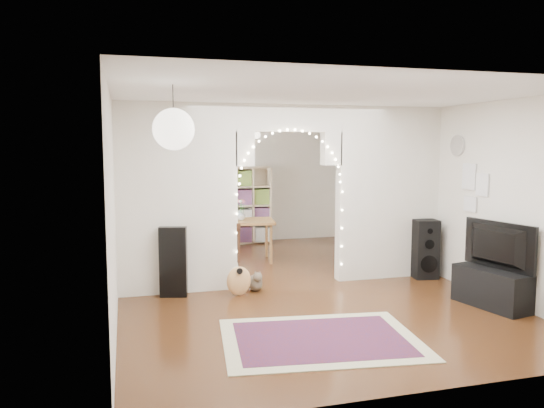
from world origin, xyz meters
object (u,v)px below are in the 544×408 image
object	(u,v)px
acoustic_guitar	(239,269)
dining_table	(240,224)
floor_speaker	(425,249)
dining_chair_right	(218,235)
dining_chair_left	(203,240)
media_console	(491,288)
bookcase	(233,206)

from	to	relation	value
acoustic_guitar	dining_table	bearing A→B (deg)	77.88
floor_speaker	dining_chair_right	bearing A→B (deg)	138.36
dining_chair_left	dining_chair_right	world-z (taller)	dining_chair_right
floor_speaker	dining_chair_left	world-z (taller)	floor_speaker
media_console	bookcase	distance (m)	5.86
floor_speaker	acoustic_guitar	bearing A→B (deg)	-168.02
acoustic_guitar	floor_speaker	bearing A→B (deg)	4.20
acoustic_guitar	dining_table	world-z (taller)	acoustic_guitar
floor_speaker	dining_table	distance (m)	3.27
media_console	dining_table	world-z (taller)	dining_table
media_console	dining_chair_left	bearing A→B (deg)	112.08
media_console	dining_table	bearing A→B (deg)	113.91
dining_chair_right	dining_chair_left	bearing A→B (deg)	-167.30
dining_chair_left	floor_speaker	bearing A→B (deg)	-49.07
media_console	bookcase	bearing A→B (deg)	102.13
bookcase	acoustic_guitar	bearing A→B (deg)	-117.53
dining_table	floor_speaker	bearing A→B (deg)	-30.42
acoustic_guitar	floor_speaker	distance (m)	3.07
floor_speaker	dining_chair_left	distance (m)	4.37
bookcase	dining_chair_left	distance (m)	1.17
dining_table	dining_chair_left	world-z (taller)	dining_table
bookcase	floor_speaker	bearing A→B (deg)	-75.21
acoustic_guitar	media_console	xyz separation A→B (m)	(3.06, -1.40, -0.13)
media_console	dining_chair_right	distance (m)	5.59
media_console	acoustic_guitar	bearing A→B (deg)	143.96
acoustic_guitar	bookcase	size ratio (longest dim) A/B	0.53
dining_chair_right	floor_speaker	bearing A→B (deg)	-68.62
acoustic_guitar	bookcase	distance (m)	4.03
bookcase	media_console	bearing A→B (deg)	-83.47
bookcase	dining_table	world-z (taller)	bookcase
media_console	dining_chair_left	world-z (taller)	media_console
bookcase	dining_chair_right	bearing A→B (deg)	-148.12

